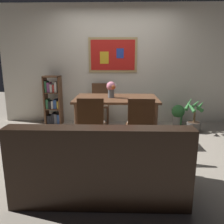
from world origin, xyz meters
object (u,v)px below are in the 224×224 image
bookshelf (53,103)px  potted_ivy (178,114)px  dining_chair_near_left (92,122)px  dining_chair_far_left (100,101)px  dining_table (116,103)px  tv_remote (132,99)px  potted_palm (194,119)px  dining_chair_near_right (140,122)px  leather_couch (101,167)px  flower_vase (111,88)px

bookshelf → potted_ivy: 2.77m
dining_chair_near_left → dining_chair_far_left: bearing=90.1°
dining_table → tv_remote: size_ratio=9.71×
bookshelf → potted_palm: bookshelf is taller
dining_chair_near_right → bookshelf: size_ratio=0.84×
bookshelf → dining_chair_near_left: bearing=-57.7°
dining_table → dining_chair_near_left: (-0.36, -0.84, -0.12)m
leather_couch → tv_remote: size_ratio=11.60×
flower_vase → tv_remote: flower_vase is taller
potted_ivy → potted_palm: 0.48m
flower_vase → dining_chair_far_left: bearing=108.1°
potted_ivy → tv_remote: 1.57m
dining_table → tv_remote: tv_remote is taller
potted_palm → flower_vase: 1.82m
dining_chair_far_left → bookshelf: bearing=-178.0°
potted_ivy → flower_vase: flower_vase is taller
dining_chair_near_left → bookshelf: 1.95m
dining_chair_near_right → bookshelf: bearing=136.8°
flower_vase → tv_remote: 0.46m
dining_chair_near_right → leather_couch: bearing=-117.0°
dining_table → leather_couch: leather_couch is taller
dining_chair_near_left → dining_chair_near_right: bearing=-1.1°
dining_chair_near_right → leather_couch: 1.14m
dining_chair_near_right → dining_chair_far_left: bearing=113.3°
dining_chair_far_left → tv_remote: (0.64, -1.06, 0.23)m
bookshelf → dining_table: bearing=-29.9°
flower_vase → bookshelf: bearing=148.7°
leather_couch → bookshelf: size_ratio=1.66×
dining_chair_far_left → leather_couch: size_ratio=0.51×
leather_couch → flower_vase: (0.05, 1.86, 0.62)m
potted_palm → tv_remote: size_ratio=4.49×
dining_chair_far_left → leather_couch: 2.71m
dining_chair_near_right → leather_couch: (-0.51, -0.99, -0.22)m
leather_couch → tv_remote: leather_couch is taller
dining_chair_near_left → potted_ivy: size_ratio=1.95×
dining_chair_near_right → dining_chair_far_left: (-0.73, 1.70, 0.00)m
dining_table → dining_chair_far_left: dining_chair_far_left is taller
dining_chair_near_left → flower_vase: bearing=72.3°
dining_chair_near_right → potted_palm: bearing=45.6°
flower_vase → tv_remote: (0.37, -0.22, -0.17)m
dining_table → dining_chair_near_right: (0.37, -0.86, -0.12)m
dining_chair_near_right → dining_chair_near_left: size_ratio=1.00×
leather_couch → bookshelf: bookshelf is taller
leather_couch → potted_palm: bearing=52.4°
dining_table → leather_couch: (-0.14, -1.85, -0.35)m
dining_table → leather_couch: size_ratio=0.84×
dining_chair_far_left → potted_ivy: (1.72, -0.04, -0.28)m
leather_couch → flower_vase: size_ratio=6.16×
leather_couch → potted_palm: size_ratio=2.58×
tv_remote → flower_vase: bearing=148.7°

